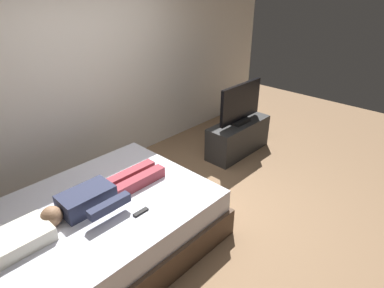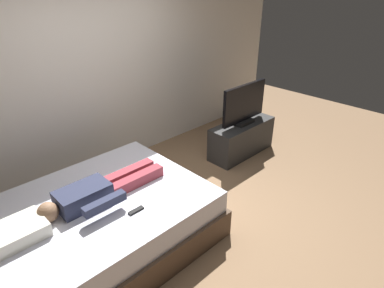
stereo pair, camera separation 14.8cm
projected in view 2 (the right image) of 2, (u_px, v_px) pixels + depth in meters
The scene contains 8 objects.
ground_plane at pixel (184, 220), 3.63m from camera, with size 10.00×10.00×0.00m, color #8C6B4C.
back_wall at pixel (117, 63), 4.34m from camera, with size 6.40×0.10×2.80m, color silver.
bed at pixel (100, 223), 3.19m from camera, with size 2.08×1.62×0.54m.
pillow at pixel (14, 233), 2.58m from camera, with size 0.48×0.34×0.12m, color silver.
person at pixel (97, 192), 3.05m from camera, with size 1.26×0.46×0.18m.
remote at pixel (136, 210), 2.92m from camera, with size 0.15×0.04×0.02m, color black.
tv_stand at pixel (241, 138), 4.91m from camera, with size 1.10×0.40×0.50m, color #2D2D2D.
tv at pixel (244, 105), 4.66m from camera, with size 0.88×0.20×0.59m.
Camera 2 is at (-1.92, -2.10, 2.42)m, focal length 30.31 mm.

